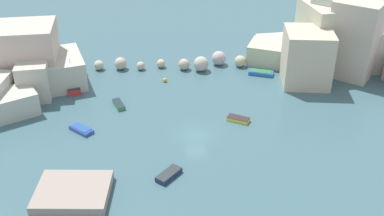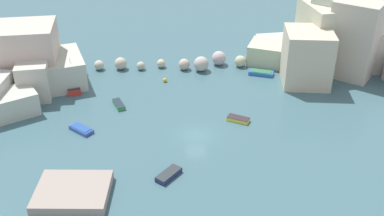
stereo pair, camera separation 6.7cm
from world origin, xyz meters
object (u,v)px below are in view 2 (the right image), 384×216
Objects in this scene: moored_boat_0 at (73,86)px; moored_boat_1 at (169,175)px; moored_boat_2 at (238,119)px; channel_buoy at (165,80)px; moored_boat_3 at (119,104)px; moored_boat_4 at (81,129)px; stone_dock at (73,192)px; moored_boat_5 at (261,73)px.

moored_boat_0 is 1.53× the size of moored_boat_1.
channel_buoy is at bearing 156.45° from moored_boat_2.
moored_boat_0 is 1.52× the size of moored_boat_3.
moored_boat_1 is 0.98× the size of moored_boat_4.
moored_boat_4 is (-4.41, -5.85, 0.02)m from moored_boat_3.
channel_buoy is at bearing 92.71° from moored_boat_4.
moored_boat_3 is 7.32m from moored_boat_4.
stone_dock is 1.51× the size of moored_boat_0.
moored_boat_3 is 22.70m from moored_boat_5.
channel_buoy is at bearing -95.89° from moored_boat_0.
moored_boat_1 is 14.23m from moored_boat_2.
moored_boat_0 is at bearing 96.49° from stone_dock.
moored_boat_1 is at bearing -160.31° from moored_boat_0.
stone_dock is 2.30× the size of moored_boat_1.
moored_boat_0 is at bearing 72.50° from moored_boat_1.
moored_boat_5 is at bearing 71.61° from moored_boat_4.
moored_boat_5 is (25.34, 25.79, -0.22)m from stone_dock.
moored_boat_5 reaches higher than moored_boat_2.
moored_boat_3 is (6.66, -5.63, -0.22)m from moored_boat_0.
moored_boat_0 is 1.22× the size of moored_boat_5.
moored_boat_3 is (-5.84, 16.00, -0.05)m from moored_boat_1.
channel_buoy is 0.19× the size of moored_boat_3.
channel_buoy is 0.12× the size of moored_boat_0.
channel_buoy is 0.20× the size of moored_boat_2.
channel_buoy is 14.82m from moored_boat_5.
moored_boat_5 reaches higher than moored_boat_4.
moored_boat_5 is at bearing 45.51° from stone_dock.
moored_boat_0 is 8.73m from moored_boat_3.
moored_boat_0 is (-2.71, 23.80, -0.06)m from stone_dock.
stone_dock is at bearing -113.01° from channel_buoy.
stone_dock is 12.33m from moored_boat_4.
channel_buoy reaches higher than moored_boat_3.
stone_dock is 26.98m from channel_buoy.
moored_boat_3 is (3.95, 18.17, -0.28)m from stone_dock.
moored_boat_1 is at bearing -91.88° from channel_buoy.
stone_dock is 23.95m from moored_boat_0.
moored_boat_1 is 28.28m from moored_boat_5.
moored_boat_2 reaches higher than moored_boat_3.
channel_buoy is at bearing 40.58° from moored_boat_1.
moored_boat_2 is at bearing -54.02° from channel_buoy.
moored_boat_2 is at bearing 45.20° from moored_boat_4.
moored_boat_5 is at bearing -96.27° from moored_boat_0.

